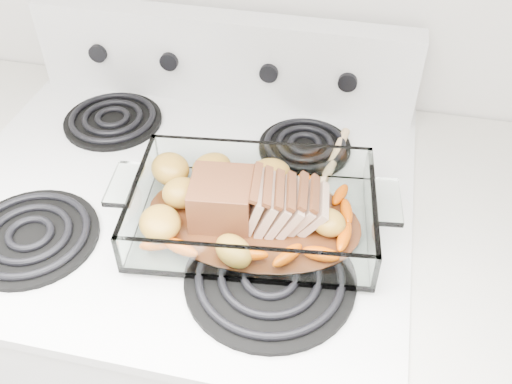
# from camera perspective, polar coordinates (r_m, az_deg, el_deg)

# --- Properties ---
(electric_range) EXTENTS (0.78, 0.70, 1.12)m
(electric_range) POSITION_cam_1_polar(r_m,az_deg,el_deg) (1.33, -5.79, -14.41)
(electric_range) COLOR white
(electric_range) RESTS_ON ground
(baking_dish) EXTENTS (0.37, 0.24, 0.07)m
(baking_dish) POSITION_cam_1_polar(r_m,az_deg,el_deg) (0.89, -0.28, -2.22)
(baking_dish) COLOR white
(baking_dish) RESTS_ON electric_range
(pork_roast) EXTENTS (0.21, 0.09, 0.08)m
(pork_roast) POSITION_cam_1_polar(r_m,az_deg,el_deg) (0.88, -1.09, -0.95)
(pork_roast) COLOR brown
(pork_roast) RESTS_ON baking_dish
(roast_vegetables) EXTENTS (0.37, 0.20, 0.05)m
(roast_vegetables) POSITION_cam_1_polar(r_m,az_deg,el_deg) (0.91, -0.01, -0.11)
(roast_vegetables) COLOR #CC4900
(roast_vegetables) RESTS_ON baking_dish
(wooden_spoon) EXTENTS (0.05, 0.25, 0.02)m
(wooden_spoon) POSITION_cam_1_polar(r_m,az_deg,el_deg) (0.97, 7.03, 0.64)
(wooden_spoon) COLOR #E9BF86
(wooden_spoon) RESTS_ON electric_range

